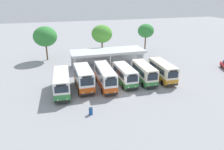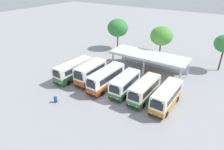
% 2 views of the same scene
% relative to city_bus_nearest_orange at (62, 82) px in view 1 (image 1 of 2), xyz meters
% --- Properties ---
extents(ground_plane, '(180.00, 180.00, 0.00)m').
position_rel_city_bus_nearest_orange_xyz_m(ground_plane, '(8.24, -2.46, -1.76)').
color(ground_plane, '#939399').
extents(city_bus_nearest_orange, '(2.77, 8.21, 3.16)m').
position_rel_city_bus_nearest_orange_xyz_m(city_bus_nearest_orange, '(0.00, 0.00, 0.00)').
color(city_bus_nearest_orange, black).
rests_on(city_bus_nearest_orange, ground).
extents(city_bus_second_in_row, '(2.47, 6.58, 3.47)m').
position_rel_city_bus_nearest_orange_xyz_m(city_bus_second_in_row, '(3.44, 0.51, 0.15)').
color(city_bus_second_in_row, black).
rests_on(city_bus_second_in_row, ground).
extents(city_bus_middle_cream, '(2.43, 8.16, 3.30)m').
position_rel_city_bus_nearest_orange_xyz_m(city_bus_middle_cream, '(6.87, 0.38, 0.07)').
color(city_bus_middle_cream, black).
rests_on(city_bus_middle_cream, ground).
extents(city_bus_fourth_amber, '(2.43, 6.85, 3.02)m').
position_rel_city_bus_nearest_orange_xyz_m(city_bus_fourth_amber, '(10.31, 0.65, -0.08)').
color(city_bus_fourth_amber, black).
rests_on(city_bus_fourth_amber, ground).
extents(city_bus_fifth_blue, '(2.42, 7.18, 3.10)m').
position_rel_city_bus_nearest_orange_xyz_m(city_bus_fifth_blue, '(13.75, 0.59, -0.04)').
color(city_bus_fifth_blue, black).
rests_on(city_bus_fifth_blue, ground).
extents(city_bus_far_end_green, '(2.48, 7.38, 3.16)m').
position_rel_city_bus_nearest_orange_xyz_m(city_bus_far_end_green, '(17.19, 0.49, -0.00)').
color(city_bus_far_end_green, black).
rests_on(city_bus_far_end_green, ground).
extents(terminal_canopy, '(15.16, 5.29, 3.40)m').
position_rel_city_bus_nearest_orange_xyz_m(terminal_canopy, '(10.00, 11.10, 0.87)').
color(terminal_canopy, silver).
rests_on(terminal_canopy, ground).
extents(waiting_chair_end_by_column, '(0.46, 0.46, 0.86)m').
position_rel_city_bus_nearest_orange_xyz_m(waiting_chair_end_by_column, '(9.89, 9.59, -1.23)').
color(waiting_chair_end_by_column, slate).
rests_on(waiting_chair_end_by_column, ground).
extents(waiting_chair_second_from_end, '(0.46, 0.46, 0.86)m').
position_rel_city_bus_nearest_orange_xyz_m(waiting_chair_second_from_end, '(10.52, 9.48, -1.23)').
color(waiting_chair_second_from_end, slate).
rests_on(waiting_chair_second_from_end, ground).
extents(waiting_chair_middle_seat, '(0.46, 0.46, 0.86)m').
position_rel_city_bus_nearest_orange_xyz_m(waiting_chair_middle_seat, '(11.15, 9.44, -1.23)').
color(waiting_chair_middle_seat, slate).
rests_on(waiting_chair_middle_seat, ground).
extents(roadside_tree_behind_canopy, '(4.64, 4.64, 7.73)m').
position_rel_city_bus_nearest_orange_xyz_m(roadside_tree_behind_canopy, '(10.18, 16.06, 3.99)').
color(roadside_tree_behind_canopy, brown).
rests_on(roadside_tree_behind_canopy, ground).
extents(roadside_tree_east_of_canopy, '(3.98, 3.98, 7.23)m').
position_rel_city_bus_nearest_orange_xyz_m(roadside_tree_east_of_canopy, '(21.93, 18.38, 3.76)').
color(roadside_tree_east_of_canopy, brown).
rests_on(roadside_tree_east_of_canopy, ground).
extents(roadside_tree_west_of_canopy, '(5.17, 5.17, 7.56)m').
position_rel_city_bus_nearest_orange_xyz_m(roadside_tree_west_of_canopy, '(-2.08, 18.58, 3.60)').
color(roadside_tree_west_of_canopy, brown).
rests_on(roadside_tree_west_of_canopy, ground).
extents(litter_bin_apron, '(0.49, 0.49, 0.90)m').
position_rel_city_bus_nearest_orange_xyz_m(litter_bin_apron, '(2.99, -7.43, -1.30)').
color(litter_bin_apron, '#19478C').
rests_on(litter_bin_apron, ground).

